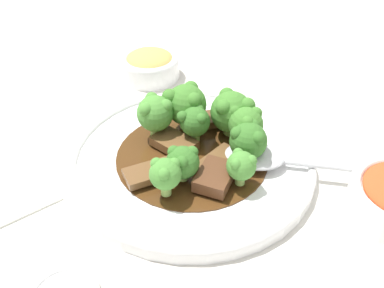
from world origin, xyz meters
name	(u,v)px	position (x,y,z in m)	size (l,w,h in m)	color
ground_plane	(192,166)	(0.00, 0.00, 0.00)	(4.00, 4.00, 0.00)	silver
main_plate	(192,159)	(0.00, 0.00, 0.01)	(0.30, 0.30, 0.02)	white
beef_strip_0	(217,176)	(0.00, -0.06, 0.03)	(0.06, 0.06, 0.01)	#56331E
beef_strip_1	(152,172)	(-0.06, -0.01, 0.02)	(0.06, 0.03, 0.01)	brown
beef_strip_2	(217,160)	(0.02, -0.03, 0.02)	(0.06, 0.04, 0.01)	brown
beef_strip_3	(174,143)	(-0.01, 0.02, 0.02)	(0.05, 0.06, 0.01)	brown
beef_strip_4	(209,120)	(0.05, 0.05, 0.02)	(0.05, 0.04, 0.01)	brown
broccoli_floret_0	(183,162)	(-0.03, -0.03, 0.04)	(0.04, 0.04, 0.04)	#8EB756
broccoli_floret_1	(186,104)	(0.02, 0.05, 0.05)	(0.05, 0.05, 0.06)	#7FA84C
broccoli_floret_2	(241,165)	(0.02, -0.07, 0.05)	(0.03, 0.03, 0.04)	#7FA84C
broccoli_floret_3	(246,124)	(0.06, -0.02, 0.05)	(0.04, 0.04, 0.05)	#7FA84C
broccoli_floret_4	(195,121)	(0.02, 0.02, 0.05)	(0.04, 0.04, 0.05)	#8EB756
broccoli_floret_5	(155,113)	(-0.02, 0.05, 0.05)	(0.05, 0.05, 0.06)	#7FA84C
broccoli_floret_6	(165,174)	(-0.06, -0.05, 0.05)	(0.03, 0.03, 0.05)	#8EB756
broccoli_floret_7	(248,140)	(0.05, -0.04, 0.05)	(0.04, 0.04, 0.05)	#8EB756
broccoli_floret_8	(231,111)	(0.06, 0.02, 0.05)	(0.05, 0.05, 0.06)	#8EB756
serving_spoon	(264,157)	(0.07, -0.05, 0.03)	(0.18, 0.15, 0.01)	silver
side_bowl_appetizer	(150,65)	(0.04, 0.22, 0.02)	(0.09, 0.09, 0.04)	white
paper_napkin	(1,194)	(-0.22, 0.05, 0.00)	(0.12, 0.11, 0.01)	silver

